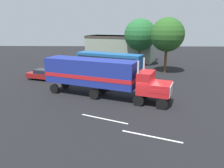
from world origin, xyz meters
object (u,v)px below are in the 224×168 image
person_bystander (108,84)px  tree_center (140,35)px  semi_truck (99,74)px  parked_bus (109,61)px  parked_car (42,74)px  tree_left (167,35)px

person_bystander → tree_center: size_ratio=0.18×
semi_truck → parked_bus: semi_truck is taller
person_bystander → parked_car: size_ratio=0.34×
parked_car → tree_center: 20.36m
person_bystander → parked_car: bearing=152.7°
parked_bus → tree_center: (5.78, 8.23, 3.86)m
tree_left → tree_center: size_ratio=1.00×
tree_center → parked_bus: bearing=-125.1°
parked_bus → tree_left: bearing=8.5°
person_bystander → tree_left: bearing=49.2°
tree_center → tree_left: bearing=-61.8°
tree_left → parked_bus: bearing=-171.5°
tree_center → person_bystander: bearing=-107.5°
person_bystander → semi_truck: bearing=-116.1°
semi_truck → person_bystander: bearing=63.9°
parked_bus → tree_left: 10.42m
parked_car → tree_center: (15.43, 12.26, 5.12)m
person_bystander → parked_car: 11.21m
parked_car → tree_left: bearing=15.9°
parked_bus → parked_car: parked_bus is taller
parked_bus → tree_center: bearing=54.9°
semi_truck → parked_car: 11.57m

